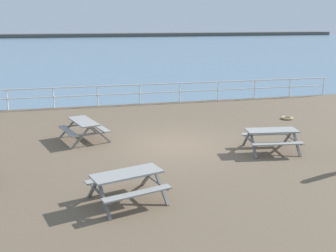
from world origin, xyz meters
The scene contains 8 objects.
ground_plane centered at (0.00, 0.00, -0.10)m, with size 30.00×24.00×0.20m, color brown.
sea_band centered at (0.00, 52.75, 0.00)m, with size 142.00×90.00×0.01m, color slate.
distant_shoreline centered at (0.00, 95.75, 0.00)m, with size 142.00×6.00×1.80m, color #4C4C47.
seaward_railing centered at (0.00, 7.75, 0.76)m, with size 23.07×0.07×1.08m.
picnic_table_near_right centered at (-3.26, 1.38, 0.58)m, with size 1.96×2.16×0.80m.
picnic_table_mid_centre centered at (3.16, -1.51, 0.58)m, with size 1.98×1.74×0.80m.
picnic_table_far_right centered at (-2.38, -4.39, 0.58)m, with size 2.14×1.94×0.80m.
rope_coil centered at (6.15, 2.60, 0.06)m, with size 0.55×0.55×0.11m, color tan.
Camera 1 is at (-3.60, -13.93, 4.56)m, focal length 42.99 mm.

